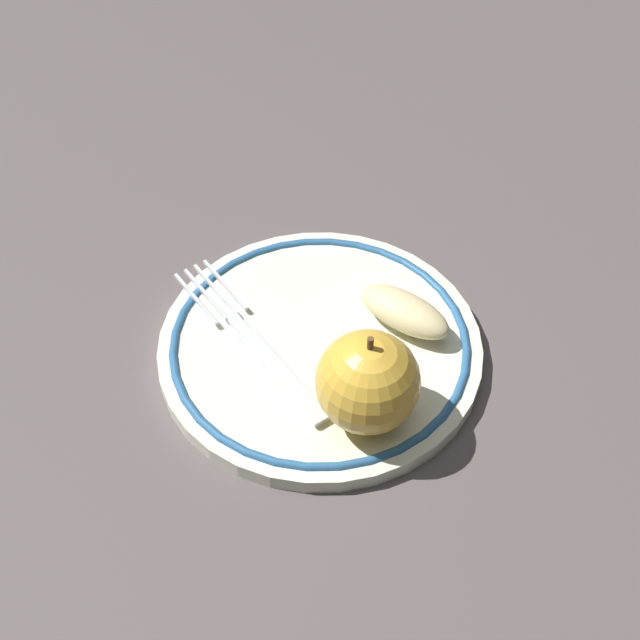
# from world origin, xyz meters

# --- Properties ---
(ground_plane) EXTENTS (2.00, 2.00, 0.00)m
(ground_plane) POSITION_xyz_m (0.00, 0.00, 0.00)
(ground_plane) COLOR #544B4B
(plate) EXTENTS (0.22, 0.22, 0.01)m
(plate) POSITION_xyz_m (0.01, 0.01, 0.01)
(plate) COLOR silver
(plate) RESTS_ON ground_plane
(apple_red_whole) EXTENTS (0.06, 0.06, 0.07)m
(apple_red_whole) POSITION_xyz_m (0.04, -0.05, 0.05)
(apple_red_whole) COLOR gold
(apple_red_whole) RESTS_ON plate
(apple_slice_front) EXTENTS (0.07, 0.06, 0.02)m
(apple_slice_front) POSITION_xyz_m (0.07, 0.03, 0.03)
(apple_slice_front) COLOR beige
(apple_slice_front) RESTS_ON plate
(fork) EXTENTS (0.12, 0.14, 0.00)m
(fork) POSITION_xyz_m (-0.03, 0.00, 0.02)
(fork) COLOR silver
(fork) RESTS_ON plate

